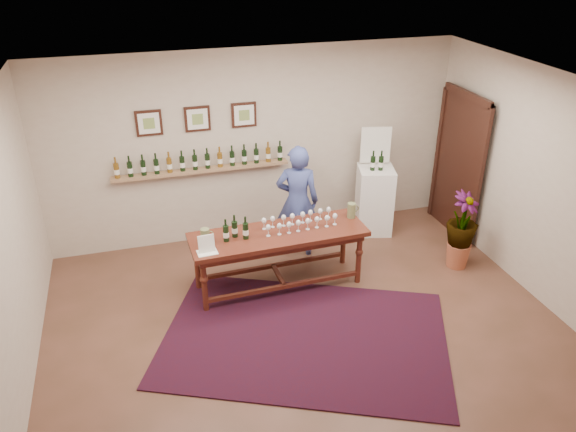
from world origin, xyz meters
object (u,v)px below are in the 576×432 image
object	(u,v)px
potted_plant	(461,231)
person	(297,201)
display_pedestal	(374,200)
tasting_table	(278,241)

from	to	relation	value
potted_plant	person	size ratio (longest dim) A/B	0.58
display_pedestal	person	xyz separation A→B (m)	(-1.32, -0.31, 0.30)
display_pedestal	potted_plant	bearing A→B (deg)	-61.24
display_pedestal	person	size ratio (longest dim) A/B	0.63
person	tasting_table	bearing A→B (deg)	75.44
display_pedestal	person	bearing A→B (deg)	-166.96
display_pedestal	potted_plant	distance (m)	1.46
potted_plant	person	world-z (taller)	person
tasting_table	potted_plant	distance (m)	2.52
display_pedestal	person	distance (m)	1.39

